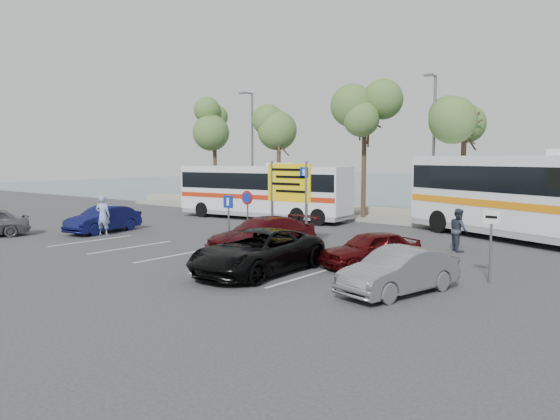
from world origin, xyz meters
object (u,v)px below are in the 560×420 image
Objects in this scene: direction_sign at (289,189)px; car_red at (371,249)px; street_lamp_right at (433,142)px; suv_black at (258,252)px; car_maroon at (262,235)px; coach_bus_left at (263,193)px; pedestrian_far at (459,230)px; street_lamp_left at (251,145)px; car_silver_b at (399,271)px; pedestrian_near at (103,215)px; car_blue at (103,219)px; coach_bus_right at (539,200)px.

car_red is at bearing -19.49° from direction_sign.
suv_black is at bearing -88.49° from street_lamp_right.
car_maroon is 4.80m from car_red.
coach_bus_left is 6.51× the size of pedestrian_far.
direction_sign is (11.00, -10.32, -2.17)m from street_lamp_left.
car_maroon is at bearing 173.32° from car_silver_b.
car_maroon is at bearing -99.38° from street_lamp_right.
car_maroon is (11.00, -12.11, -3.90)m from street_lamp_left.
car_silver_b is 16.40m from pedestrian_near.
car_red is 1.89× the size of pedestrian_near.
pedestrian_far reaches higher than car_blue.
street_lamp_left is at bearing 144.29° from car_maroon.
direction_sign is 0.70× the size of suv_black.
street_lamp_left is 2.23× the size of direction_sign.
coach_bus_right is at bearing -8.99° from street_lamp_left.
pedestrian_far is at bearing -16.46° from coach_bus_left.
coach_bus_right is 3.27× the size of car_blue.
car_blue is (-18.09, -9.50, -1.24)m from coach_bus_right.
pedestrian_near is at bearing -99.05° from coach_bus_left.
pedestrian_far is (-1.16, 7.81, 0.23)m from car_silver_b.
pedestrian_far is at bearing 100.80° from car_red.
direction_sign is at bearing 4.04° from car_blue.
coach_bus_left is 0.86× the size of coach_bus_right.
coach_bus_right is 2.72× the size of car_maroon.
car_red is (15.80, -12.02, -3.98)m from street_lamp_left.
coach_bus_left is at bearing -162.37° from street_lamp_right.
street_lamp_left reaches higher than coach_bus_right.
car_maroon is at bearing -5.98° from car_blue.
street_lamp_left is at bearing 180.00° from street_lamp_right.
car_maroon is 2.48× the size of pedestrian_near.
coach_bus_right reaches higher than suv_black.
car_blue is (-12.00, -12.52, -3.94)m from street_lamp_right.
street_lamp_left is at bearing -112.48° from pedestrian_near.
car_blue is at bearing -85.43° from street_lamp_left.
street_lamp_left reaches higher than pedestrian_far.
coach_bus_right reaches higher than car_maroon.
street_lamp_right is at bearing 153.64° from coach_bus_right.
suv_black is at bearing -39.97° from car_maroon.
direction_sign is at bearing 76.59° from pedestrian_far.
coach_bus_left is 14.14m from pedestrian_far.
direction_sign is 5.40m from car_red.
car_red is at bearing -36.19° from coach_bus_left.
car_maroon reaches higher than car_silver_b.
direction_sign is at bearing -43.17° from street_lamp_left.
direction_sign is 10.40m from car_blue.
suv_black is at bearing 113.87° from pedestrian_far.
pedestrian_far is (1.24, 5.00, 0.24)m from car_red.
coach_bus_left is 5.80× the size of pedestrian_near.
direction_sign reaches higher than car_silver_b.
pedestrian_far is (16.04, 5.50, 0.20)m from car_blue.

